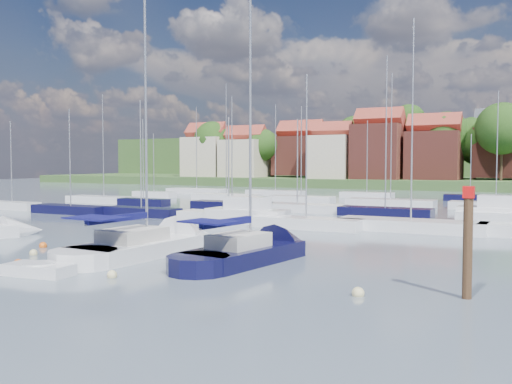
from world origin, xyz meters
The scene contains 13 objects.
ground centered at (0.00, 40.00, 0.00)m, with size 260.00×260.00×0.00m, color #45525E.
sailboat_centre centered at (-2.47, 4.20, 0.35)m, with size 4.07×13.02×17.40m.
sailboat_navy centered at (3.85, 4.46, 0.36)m, with size 4.51×11.60×15.67m.
tender centered at (-3.05, -4.09, 0.26)m, with size 3.28×1.81×0.68m.
timber_piling centered at (14.82, 0.26, 1.19)m, with size 0.40×0.40×6.50m.
buoy_b centered at (-5.92, -2.84, 0.00)m, with size 0.47×0.47×0.47m, color #D85914.
buoy_c centered at (-7.88, -0.19, 0.00)m, with size 0.44×0.44×0.44m, color beige.
buoy_d centered at (0.24, -2.92, 0.00)m, with size 0.46×0.46×0.46m, color beige.
buoy_e centered at (4.44, 6.41, 0.00)m, with size 0.48×0.48×0.48m, color #D85914.
buoy_f centered at (11.05, -1.21, 0.00)m, with size 0.49×0.49×0.49m, color beige.
buoy_g centered at (-9.65, 2.06, 0.00)m, with size 0.46×0.46×0.46m, color #D85914.
marina_field centered at (1.91, 35.15, 0.43)m, with size 79.62×41.41×15.93m.
far_shore_town centered at (2.23, 132.67, 4.61)m, with size 212.46×90.00×22.27m.
Camera 1 is at (17.62, -22.26, 5.15)m, focal length 40.00 mm.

